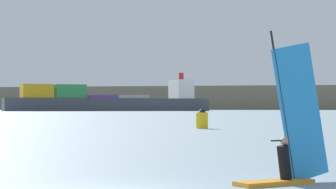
# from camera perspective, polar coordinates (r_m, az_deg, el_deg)

# --- Properties ---
(windsurfer) EXTENTS (2.42, 2.47, 4.15)m
(windsurfer) POSITION_cam_1_polar(r_m,az_deg,el_deg) (18.06, 10.45, -4.36)
(windsurfer) COLOR orange
(windsurfer) RESTS_ON ground_plane
(cargo_ship) EXTENTS (148.64, 115.83, 31.55)m
(cargo_ship) POSITION_cam_1_polar(r_m,az_deg,el_deg) (520.12, -5.49, -0.54)
(cargo_ship) COLOR #3F444C
(cargo_ship) RESTS_ON ground_plane
(distant_headland) EXTENTS (1249.32, 438.77, 34.48)m
(distant_headland) POSITION_cam_1_polar(r_m,az_deg,el_deg) (1083.94, 8.15, -0.41)
(distant_headland) COLOR #756B56
(distant_headland) RESTS_ON ground_plane
(channel_buoy) EXTENTS (1.23, 1.23, 2.14)m
(channel_buoy) POSITION_cam_1_polar(r_m,az_deg,el_deg) (66.06, 2.99, -2.17)
(channel_buoy) COLOR yellow
(channel_buoy) RESTS_ON ground_plane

